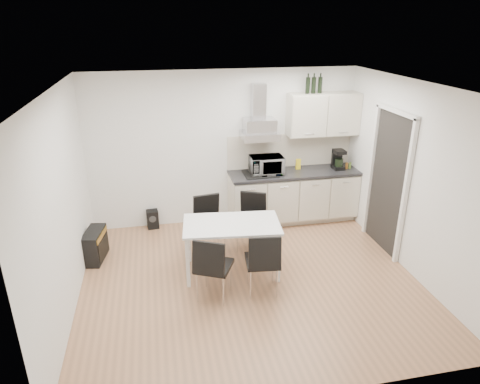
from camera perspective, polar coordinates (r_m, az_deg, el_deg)
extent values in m
plane|color=#A87651|center=(5.98, 1.35, -11.70)|extent=(4.50, 4.50, 0.00)
cube|color=white|center=(7.22, -2.11, 5.78)|extent=(4.50, 0.10, 2.60)
cube|color=white|center=(3.66, 8.67, -11.69)|extent=(4.50, 0.10, 2.60)
cube|color=white|center=(5.36, -22.68, -1.90)|extent=(0.10, 4.00, 2.60)
cube|color=white|center=(6.24, 22.05, 1.49)|extent=(0.10, 4.00, 2.60)
plane|color=white|center=(5.02, 1.63, 13.79)|extent=(4.50, 4.50, 0.00)
cube|color=white|center=(6.74, 19.00, 1.10)|extent=(0.08, 1.04, 2.10)
cube|color=beige|center=(7.69, 6.84, -3.28)|extent=(2.16, 0.52, 0.10)
cube|color=beige|center=(7.49, 7.08, -0.43)|extent=(2.20, 0.60, 0.76)
cube|color=#262629|center=(7.33, 7.26, 2.58)|extent=(2.22, 0.64, 0.04)
cube|color=beige|center=(7.50, 6.65, 5.56)|extent=(2.20, 0.02, 0.58)
cube|color=beige|center=(7.37, 11.02, 10.14)|extent=(1.20, 0.35, 0.70)
cube|color=silver|center=(7.03, 2.63, 8.28)|extent=(0.60, 0.46, 0.30)
cube|color=silver|center=(7.04, 2.47, 12.05)|extent=(0.22, 0.20, 0.55)
imported|color=silver|center=(7.11, 3.55, 3.85)|extent=(0.55, 0.31, 0.37)
cube|color=yellow|center=(7.42, 7.76, 3.70)|extent=(0.08, 0.04, 0.18)
cylinder|color=brown|center=(7.61, 14.04, 3.42)|extent=(0.04, 0.04, 0.11)
cylinder|color=#4C6626|center=(7.64, 14.45, 3.45)|extent=(0.04, 0.04, 0.11)
cylinder|color=black|center=(7.18, 9.04, 14.09)|extent=(0.07, 0.07, 0.32)
cylinder|color=black|center=(7.21, 9.81, 14.09)|extent=(0.07, 0.07, 0.32)
cylinder|color=black|center=(7.25, 10.64, 14.07)|extent=(0.07, 0.07, 0.32)
cube|color=white|center=(5.82, -1.12, -4.34)|extent=(1.38, 0.88, 0.03)
cube|color=white|center=(5.71, -6.97, -9.37)|extent=(0.06, 0.06, 0.72)
cube|color=white|center=(5.79, 5.18, -8.82)|extent=(0.06, 0.06, 0.72)
cube|color=white|center=(6.27, -6.86, -6.30)|extent=(0.06, 0.06, 0.72)
cube|color=white|center=(6.34, 4.15, -5.85)|extent=(0.06, 0.06, 0.72)
cube|color=black|center=(6.69, -18.76, -6.74)|extent=(0.33, 0.59, 0.46)
cube|color=gold|center=(6.60, -17.89, -5.41)|extent=(0.10, 0.49, 0.07)
cube|color=black|center=(7.44, -11.57, -3.56)|extent=(0.21, 0.19, 0.32)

